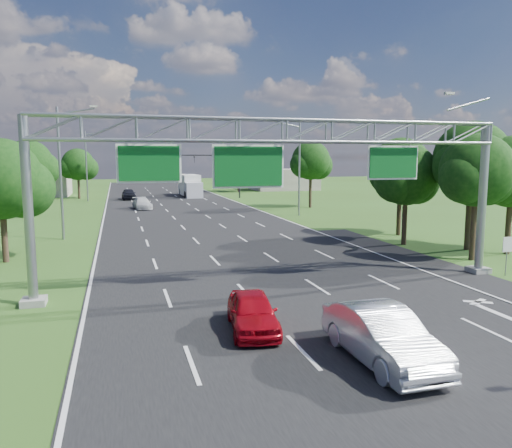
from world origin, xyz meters
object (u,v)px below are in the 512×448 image
object	(u,v)px
sign_gantry	(286,144)
silver_sedan	(382,335)
regulatory_sign	(507,248)
box_truck	(190,186)
traffic_signal	(217,165)
red_coupe	(253,312)

from	to	relation	value
sign_gantry	silver_sedan	size ratio (longest dim) A/B	4.58
sign_gantry	regulatory_sign	bearing A→B (deg)	-4.83
sign_gantry	silver_sedan	distance (m)	11.12
box_truck	silver_sedan	bearing A→B (deg)	-95.20
sign_gantry	traffic_signal	size ratio (longest dim) A/B	1.92
traffic_signal	silver_sedan	world-z (taller)	traffic_signal
sign_gantry	regulatory_sign	size ratio (longest dim) A/B	11.19
red_coupe	traffic_signal	bearing A→B (deg)	87.68
sign_gantry	box_truck	bearing A→B (deg)	86.36
sign_gantry	traffic_signal	xyz separation A→B (m)	(7.15, 53.00, -1.72)
red_coupe	silver_sedan	world-z (taller)	silver_sedan
regulatory_sign	traffic_signal	xyz separation A→B (m)	(-4.92, 54.02, 3.66)
regulatory_sign	traffic_signal	distance (m)	54.37
red_coupe	box_truck	bearing A→B (deg)	91.52
traffic_signal	box_truck	size ratio (longest dim) A/B	1.32
silver_sedan	traffic_signal	bearing A→B (deg)	82.51
red_coupe	sign_gantry	bearing A→B (deg)	68.08
regulatory_sign	red_coupe	size ratio (longest dim) A/B	0.51
red_coupe	box_truck	distance (m)	64.10
red_coupe	regulatory_sign	bearing A→B (deg)	24.22
traffic_signal	regulatory_sign	bearing A→B (deg)	-84.80
red_coupe	silver_sedan	bearing A→B (deg)	-43.16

